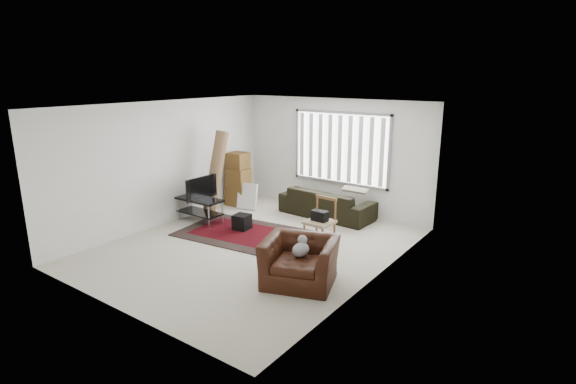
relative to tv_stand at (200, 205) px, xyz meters
name	(u,v)px	position (x,y,z in m)	size (l,w,h in m)	color
room	(271,153)	(1.98, 0.08, 1.36)	(6.00, 6.02, 2.71)	beige
persian_rug	(242,233)	(1.29, -0.04, -0.38)	(2.74, 1.98, 0.02)	black
tv_stand	(200,205)	(0.00, 0.00, 0.00)	(1.09, 0.49, 0.55)	black
tv	(199,187)	(0.00, 0.00, 0.41)	(0.89, 0.11, 0.51)	black
subwoofer	(242,222)	(1.13, 0.13, -0.21)	(0.32, 0.32, 0.32)	black
moving_boxes	(239,181)	(-0.20, 1.54, 0.23)	(0.58, 0.54, 1.34)	brown
white_flatpack	(247,196)	(0.22, 1.38, -0.07)	(0.51, 0.07, 0.64)	silver
rolled_rug	(215,174)	(-0.03, 0.57, 0.61)	(0.30, 0.30, 1.99)	brown
sofa	(327,199)	(2.11, 2.02, 0.03)	(2.23, 0.96, 0.86)	black
side_chair	(320,220)	(2.94, 0.38, 0.12)	(0.52, 0.52, 0.94)	#927D5F
armchair	(300,258)	(3.55, -1.22, 0.03)	(1.40, 1.31, 0.84)	#33150A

